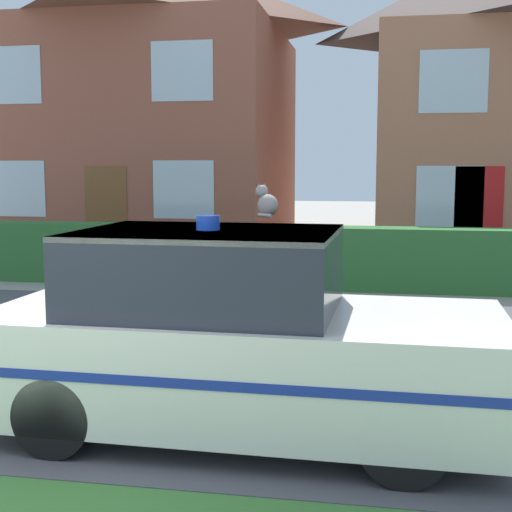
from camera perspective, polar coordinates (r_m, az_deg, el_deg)
name	(u,v)px	position (r m, az deg, el deg)	size (l,w,h in m)	color
road_strip	(163,351)	(8.27, -7.48, -7.52)	(28.00, 6.75, 0.01)	#4C4C51
garden_hedge	(322,258)	(12.33, 5.30, -0.12)	(14.85, 0.67, 1.07)	#2D662D
police_car	(235,338)	(5.61, -1.69, -6.58)	(4.00, 1.79, 1.71)	black
cat	(266,203)	(5.41, 0.84, 4.27)	(0.23, 0.28, 0.25)	gray
house_left	(146,96)	(20.01, -8.82, 12.53)	(7.69, 7.14, 7.83)	#93513D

